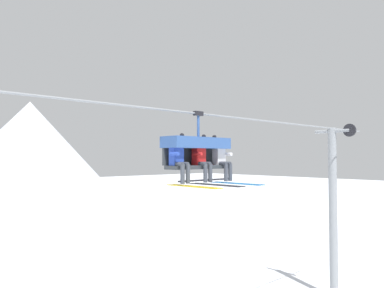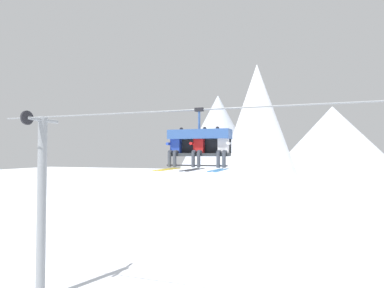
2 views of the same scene
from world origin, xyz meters
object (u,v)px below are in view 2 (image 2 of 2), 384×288
Objects in this scene: skier_blue at (175,147)px; skier_white at (222,147)px; skier_red at (198,147)px; lift_tower_near at (41,202)px; chairlift_chair at (200,139)px.

skier_white is (1.57, 0.00, 0.00)m from skier_blue.
skier_blue is at bearing 180.00° from skier_white.
skier_white is (0.78, 0.00, 0.00)m from skier_red.
lift_tower_near is 3.85× the size of chairlift_chair.
skier_white is at bearing 0.00° from skier_blue.
skier_red is at bearing 0.00° from skier_blue.
lift_tower_near is 4.52× the size of skier_blue.
lift_tower_near is at bearing 171.63° from skier_blue.
chairlift_chair is 0.34m from skier_red.
skier_red is at bearing -89.11° from chairlift_chair.
lift_tower_near is 4.52× the size of skier_red.
chairlift_chair is 1.17× the size of skier_blue.
chairlift_chair is at bearing 164.70° from skier_white.
skier_red is (7.05, -0.92, 2.19)m from lift_tower_near.
chairlift_chair is at bearing -5.73° from lift_tower_near.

